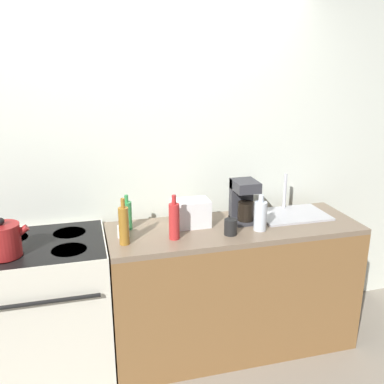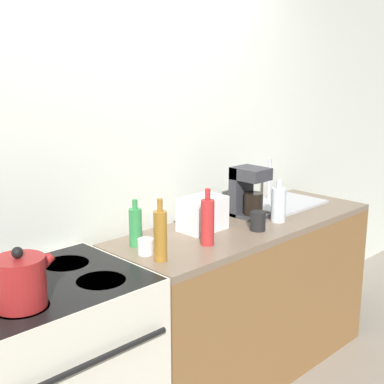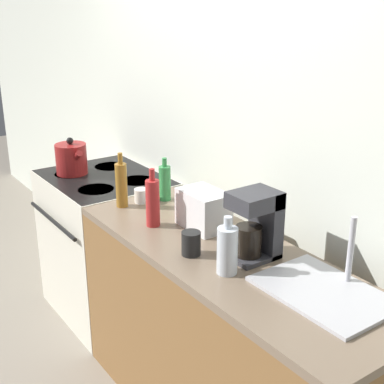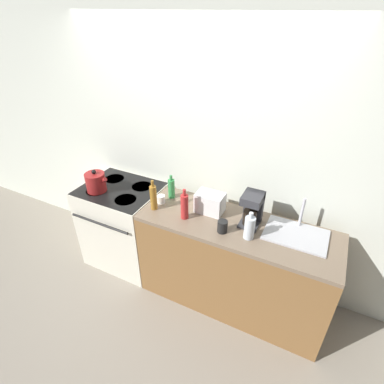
% 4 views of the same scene
% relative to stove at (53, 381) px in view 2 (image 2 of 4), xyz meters
% --- Properties ---
extents(wall_back, '(8.00, 0.05, 2.60)m').
position_rel_stove_xyz_m(wall_back, '(0.66, 0.38, 0.82)').
color(wall_back, silver).
rests_on(wall_back, ground_plane).
extents(stove, '(0.80, 0.69, 0.94)m').
position_rel_stove_xyz_m(stove, '(0.00, 0.00, 0.00)').
color(stove, silver).
rests_on(stove, ground_plane).
extents(counter_block, '(1.73, 0.59, 0.94)m').
position_rel_stove_xyz_m(counter_block, '(1.27, -0.03, -0.01)').
color(counter_block, brown).
rests_on(counter_block, ground_plane).
extents(kettle, '(0.25, 0.19, 0.23)m').
position_rel_stove_xyz_m(kettle, '(-0.17, -0.13, 0.56)').
color(kettle, maroon).
rests_on(kettle, stove).
extents(toaster, '(0.25, 0.17, 0.18)m').
position_rel_stove_xyz_m(toaster, '(0.98, 0.05, 0.55)').
color(toaster, white).
rests_on(toaster, counter_block).
extents(coffee_maker, '(0.16, 0.20, 0.30)m').
position_rel_stove_xyz_m(coffee_maker, '(1.36, 0.05, 0.61)').
color(coffee_maker, '#333338').
rests_on(coffee_maker, counter_block).
extents(sink_tray, '(0.50, 0.35, 0.28)m').
position_rel_stove_xyz_m(sink_tray, '(1.75, 0.06, 0.47)').
color(sink_tray, '#B7B7BC').
rests_on(sink_tray, counter_block).
extents(bottle_red, '(0.07, 0.07, 0.29)m').
position_rel_stove_xyz_m(bottle_red, '(0.83, -0.14, 0.58)').
color(bottle_red, '#B72828').
rests_on(bottle_red, counter_block).
extents(bottle_amber, '(0.06, 0.06, 0.29)m').
position_rel_stove_xyz_m(bottle_amber, '(0.51, -0.14, 0.58)').
color(bottle_amber, '#9E6B23').
rests_on(bottle_amber, counter_block).
extents(bottle_clear, '(0.08, 0.08, 0.24)m').
position_rel_stove_xyz_m(bottle_clear, '(1.41, -0.14, 0.56)').
color(bottle_clear, silver).
rests_on(bottle_clear, counter_block).
extents(bottle_green, '(0.06, 0.06, 0.24)m').
position_rel_stove_xyz_m(bottle_green, '(0.56, 0.10, 0.56)').
color(bottle_green, '#338C47').
rests_on(bottle_green, counter_block).
extents(cup_black, '(0.08, 0.08, 0.11)m').
position_rel_stove_xyz_m(cup_black, '(1.19, -0.17, 0.51)').
color(cup_black, black).
rests_on(cup_black, counter_block).
extents(cup_white, '(0.08, 0.08, 0.08)m').
position_rel_stove_xyz_m(cup_white, '(0.52, -0.03, 0.50)').
color(cup_white, white).
rests_on(cup_white, counter_block).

